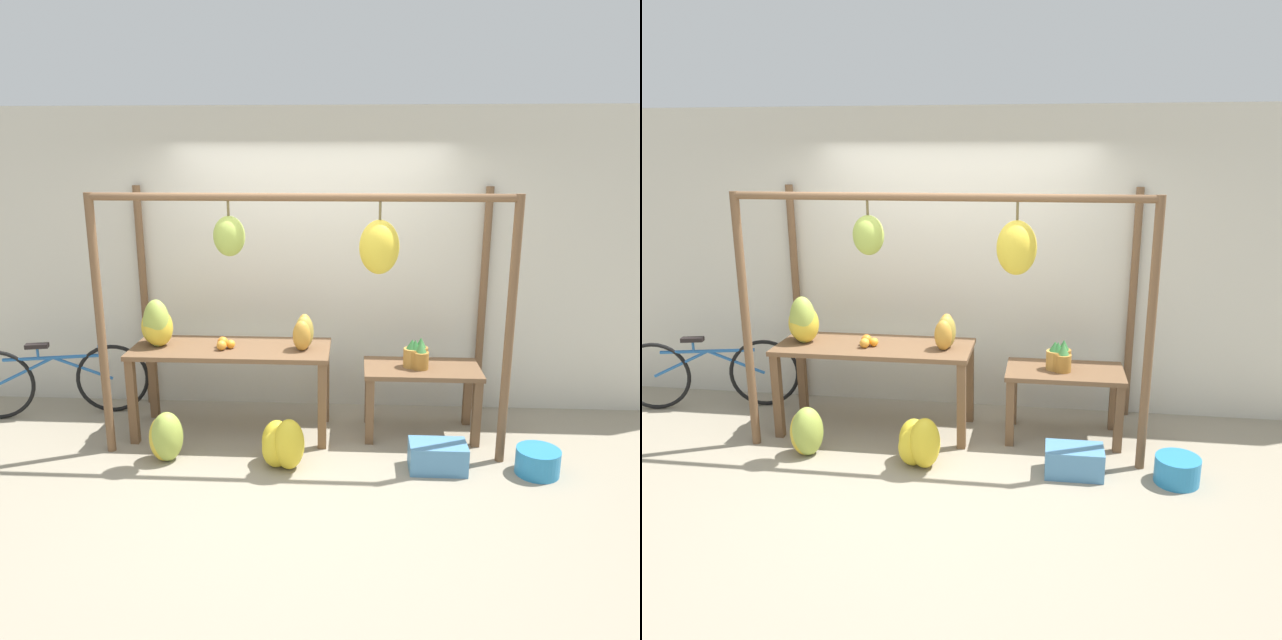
% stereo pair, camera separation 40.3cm
% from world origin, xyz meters
% --- Properties ---
extents(ground_plane, '(20.00, 20.00, 0.00)m').
position_xyz_m(ground_plane, '(0.00, 0.00, 0.00)').
color(ground_plane, gray).
extents(shop_wall_back, '(8.00, 0.08, 2.80)m').
position_xyz_m(shop_wall_back, '(0.00, 1.36, 1.40)').
color(shop_wall_back, beige).
rests_on(shop_wall_back, ground_plane).
extents(stall_awning, '(3.25, 1.22, 2.11)m').
position_xyz_m(stall_awning, '(0.11, 0.44, 1.50)').
color(stall_awning, brown).
rests_on(stall_awning, ground_plane).
extents(display_table_main, '(1.69, 0.65, 0.79)m').
position_xyz_m(display_table_main, '(-0.64, 0.65, 0.67)').
color(display_table_main, brown).
rests_on(display_table_main, ground_plane).
extents(display_table_side, '(0.99, 0.54, 0.62)m').
position_xyz_m(display_table_side, '(1.00, 0.70, 0.49)').
color(display_table_side, brown).
rests_on(display_table_side, ground_plane).
extents(banana_pile_on_table, '(0.33, 0.35, 0.41)m').
position_xyz_m(banana_pile_on_table, '(-1.28, 0.65, 0.96)').
color(banana_pile_on_table, gold).
rests_on(banana_pile_on_table, display_table_main).
extents(orange_pile, '(0.16, 0.17, 0.09)m').
position_xyz_m(orange_pile, '(-0.68, 0.60, 0.83)').
color(orange_pile, orange).
rests_on(orange_pile, display_table_main).
extents(pineapple_cluster, '(0.21, 0.19, 0.26)m').
position_xyz_m(pineapple_cluster, '(0.95, 0.69, 0.72)').
color(pineapple_cluster, '#B27F38').
rests_on(pineapple_cluster, display_table_side).
extents(banana_pile_ground_left, '(0.37, 0.34, 0.41)m').
position_xyz_m(banana_pile_ground_left, '(-1.08, 0.08, 0.20)').
color(banana_pile_ground_left, '#9EB247').
rests_on(banana_pile_ground_left, ground_plane).
extents(banana_pile_ground_right, '(0.40, 0.40, 0.41)m').
position_xyz_m(banana_pile_ground_right, '(-0.14, 0.04, 0.18)').
color(banana_pile_ground_right, yellow).
rests_on(banana_pile_ground_right, ground_plane).
extents(fruit_crate_white, '(0.44, 0.27, 0.22)m').
position_xyz_m(fruit_crate_white, '(1.07, 0.05, 0.11)').
color(fruit_crate_white, '#4C84B2').
rests_on(fruit_crate_white, ground_plane).
extents(blue_bucket, '(0.33, 0.33, 0.20)m').
position_xyz_m(blue_bucket, '(1.83, 0.03, 0.10)').
color(blue_bucket, teal).
rests_on(blue_bucket, ground_plane).
extents(parked_bicycle, '(1.65, 0.42, 0.71)m').
position_xyz_m(parked_bicycle, '(-2.36, 0.90, 0.35)').
color(parked_bicycle, black).
rests_on(parked_bicycle, ground_plane).
extents(papaya_pile, '(0.22, 0.25, 0.30)m').
position_xyz_m(papaya_pile, '(-0.02, 0.63, 0.93)').
color(papaya_pile, '#B2993D').
rests_on(papaya_pile, display_table_main).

